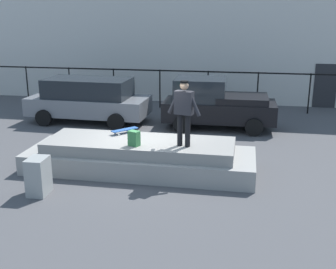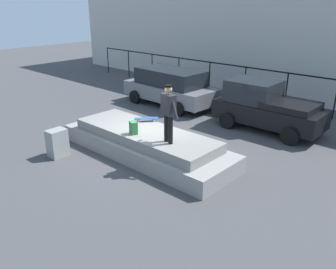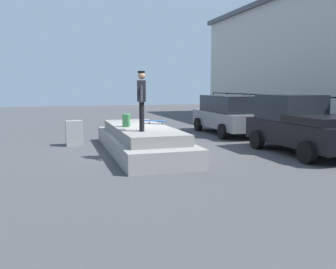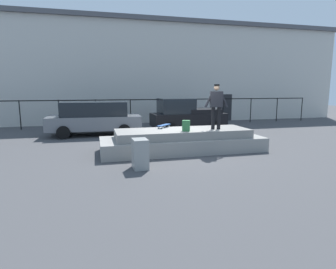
{
  "view_description": "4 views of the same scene",
  "coord_description": "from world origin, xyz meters",
  "px_view_note": "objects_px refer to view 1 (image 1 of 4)",
  "views": [
    {
      "loc": [
        2.77,
        -11.07,
        4.26
      ],
      "look_at": [
        0.52,
        1.05,
        0.68
      ],
      "focal_mm": 45.34,
      "sensor_mm": 36.0,
      "label": 1
    },
    {
      "loc": [
        7.65,
        -7.56,
        4.79
      ],
      "look_at": [
        0.28,
        0.48,
        0.57
      ],
      "focal_mm": 37.2,
      "sensor_mm": 36.0,
      "label": 2
    },
    {
      "loc": [
        11.51,
        -2.9,
        2.15
      ],
      "look_at": [
        0.25,
        0.57,
        0.59
      ],
      "focal_mm": 38.86,
      "sensor_mm": 36.0,
      "label": 3
    },
    {
      "loc": [
        -3.3,
        -10.61,
        2.42
      ],
      "look_at": [
        -0.44,
        0.46,
        0.55
      ],
      "focal_mm": 30.08,
      "sensor_mm": 36.0,
      "label": 4
    }
  ],
  "objects_px": {
    "skateboarder": "(184,109)",
    "skateboard": "(125,130)",
    "car_black_pickup_mid": "(216,104)",
    "backpack": "(134,138)",
    "car_grey_hatchback_near": "(89,99)",
    "utility_box": "(38,176)"
  },
  "relations": [
    {
      "from": "skateboarder",
      "to": "utility_box",
      "type": "relative_size",
      "value": 1.88
    },
    {
      "from": "skateboard",
      "to": "car_grey_hatchback_near",
      "type": "distance_m",
      "value": 5.04
    },
    {
      "from": "car_grey_hatchback_near",
      "to": "utility_box",
      "type": "xyz_separation_m",
      "value": [
        1.32,
        -6.92,
        -0.47
      ]
    },
    {
      "from": "skateboarder",
      "to": "backpack",
      "type": "distance_m",
      "value": 1.53
    },
    {
      "from": "backpack",
      "to": "car_black_pickup_mid",
      "type": "bearing_deg",
      "value": 95.19
    },
    {
      "from": "skateboarder",
      "to": "skateboard",
      "type": "xyz_separation_m",
      "value": [
        -1.87,
        0.9,
        -0.91
      ]
    },
    {
      "from": "skateboarder",
      "to": "utility_box",
      "type": "distance_m",
      "value": 3.97
    },
    {
      "from": "backpack",
      "to": "car_grey_hatchback_near",
      "type": "relative_size",
      "value": 0.08
    },
    {
      "from": "car_black_pickup_mid",
      "to": "skateboard",
      "type": "bearing_deg",
      "value": -118.68
    },
    {
      "from": "backpack",
      "to": "car_grey_hatchback_near",
      "type": "height_order",
      "value": "car_grey_hatchback_near"
    },
    {
      "from": "car_grey_hatchback_near",
      "to": "car_black_pickup_mid",
      "type": "height_order",
      "value": "car_black_pickup_mid"
    },
    {
      "from": "car_black_pickup_mid",
      "to": "utility_box",
      "type": "xyz_separation_m",
      "value": [
        -3.71,
        -6.91,
        -0.47
      ]
    },
    {
      "from": "skateboard",
      "to": "car_black_pickup_mid",
      "type": "bearing_deg",
      "value": 61.32
    },
    {
      "from": "car_black_pickup_mid",
      "to": "backpack",
      "type": "bearing_deg",
      "value": -108.01
    },
    {
      "from": "skateboarder",
      "to": "backpack",
      "type": "bearing_deg",
      "value": -170.41
    },
    {
      "from": "car_grey_hatchback_near",
      "to": "skateboard",
      "type": "bearing_deg",
      "value": -57.42
    },
    {
      "from": "car_black_pickup_mid",
      "to": "utility_box",
      "type": "relative_size",
      "value": 4.56
    },
    {
      "from": "skateboarder",
      "to": "car_black_pickup_mid",
      "type": "relative_size",
      "value": 0.41
    },
    {
      "from": "skateboarder",
      "to": "skateboard",
      "type": "relative_size",
      "value": 2.3
    },
    {
      "from": "skateboarder",
      "to": "utility_box",
      "type": "xyz_separation_m",
      "value": [
        -3.26,
        -1.77,
        -1.41
      ]
    },
    {
      "from": "utility_box",
      "to": "car_black_pickup_mid",
      "type": "bearing_deg",
      "value": 59.52
    },
    {
      "from": "utility_box",
      "to": "skateboarder",
      "type": "bearing_deg",
      "value": 26.3
    }
  ]
}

